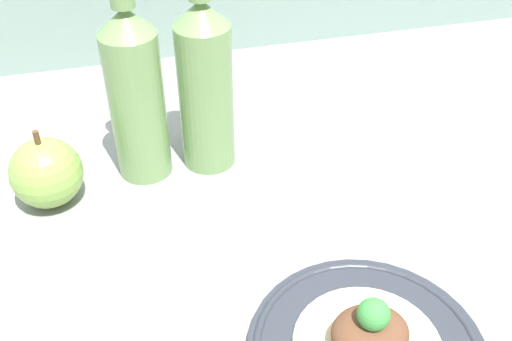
# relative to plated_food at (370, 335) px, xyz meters

# --- Properties ---
(ground_plane) EXTENTS (1.80, 1.10, 0.04)m
(ground_plane) POSITION_rel_plated_food_xyz_m (-0.07, 0.14, -0.05)
(ground_plane) COLOR gray
(plated_food) EXTENTS (0.14, 0.14, 0.06)m
(plated_food) POSITION_rel_plated_food_xyz_m (0.00, 0.00, 0.00)
(plated_food) COLOR beige
(plated_food) RESTS_ON plate
(cider_bottle_left) EXTENTS (0.07, 0.07, 0.31)m
(cider_bottle_left) POSITION_rel_plated_food_xyz_m (-0.17, 0.35, 0.09)
(cider_bottle_left) COLOR #729E5B
(cider_bottle_left) RESTS_ON ground_plane
(cider_bottle_right) EXTENTS (0.07, 0.07, 0.31)m
(cider_bottle_right) POSITION_rel_plated_food_xyz_m (-0.09, 0.35, 0.09)
(cider_bottle_right) COLOR #729E5B
(cider_bottle_right) RESTS_ON ground_plane
(apple) EXTENTS (0.09, 0.09, 0.11)m
(apple) POSITION_rel_plated_food_xyz_m (-0.30, 0.31, 0.01)
(apple) COLOR #84B74C
(apple) RESTS_ON ground_plane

